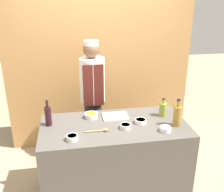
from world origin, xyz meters
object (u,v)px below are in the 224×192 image
Objects in this scene: sauce_bowl_red at (141,121)px; chef_center at (93,98)px; wooden_spoon at (100,130)px; sauce_bowl_white at (72,137)px; bottle_oil at (163,109)px; bottle_vinegar at (177,115)px; sauce_bowl_yellow at (91,115)px; sauce_bowl_brown at (126,126)px; sauce_bowl_orange at (165,129)px; cutting_board at (115,116)px; bottle_wine at (48,116)px.

chef_center is at bearing 120.87° from sauce_bowl_red.
wooden_spoon is 0.14× the size of chef_center.
wooden_spoon is (0.29, 0.13, -0.02)m from sauce_bowl_white.
bottle_oil is at bearing 19.54° from sauce_bowl_white.
bottle_vinegar is 0.18× the size of chef_center.
sauce_bowl_red is at bearing -23.14° from sauce_bowl_yellow.
chef_center is (0.01, 0.89, 0.02)m from wooden_spoon.
wooden_spoon is (0.06, -0.34, -0.02)m from sauce_bowl_yellow.
bottle_vinegar is (0.57, -0.03, 0.10)m from sauce_bowl_brown.
wooden_spoon is at bearing -80.29° from sauce_bowl_yellow.
sauce_bowl_yellow is (0.23, 0.47, 0.00)m from sauce_bowl_white.
sauce_bowl_brown is at bearing -154.95° from bottle_oil.
sauce_bowl_red is 0.34m from bottle_oil.
sauce_bowl_red is at bearing 161.57° from bottle_vinegar.
sauce_bowl_yellow is (-0.34, 0.32, 0.00)m from sauce_bowl_brown.
sauce_bowl_orange is at bearing -17.94° from sauce_bowl_brown.
cutting_board is 0.71m from bottle_vinegar.
sauce_bowl_brown is 1.02× the size of sauce_bowl_white.
bottle_oil reaches higher than sauce_bowl_red.
bottle_oil is (1.08, 0.38, 0.06)m from sauce_bowl_white.
bottle_oil is (1.32, 0.02, -0.03)m from bottle_wine.
sauce_bowl_yellow reaches higher than sauce_bowl_white.
sauce_bowl_white is 0.76× the size of sauce_bowl_yellow.
bottle_vinegar is at bearing -0.60° from wooden_spoon.
bottle_wine is (-1.22, 0.35, 0.09)m from sauce_bowl_orange.
wooden_spoon is (-0.28, -0.02, -0.02)m from sauce_bowl_brown.
chef_center is (-0.84, 0.90, -0.09)m from bottle_vinegar.
sauce_bowl_white is (-0.57, -0.15, 0.00)m from sauce_bowl_brown.
cutting_board is (0.28, -0.03, -0.02)m from sauce_bowl_yellow.
cutting_board is (-0.25, 0.20, -0.02)m from sauce_bowl_red.
sauce_bowl_yellow is at bearing 158.77° from bottle_vinegar.
sauce_bowl_orange is 0.41× the size of cutting_board.
sauce_bowl_brown is (-0.19, -0.09, 0.00)m from sauce_bowl_red.
bottle_wine reaches higher than cutting_board.
bottle_vinegar is 0.27m from bottle_oil.
chef_center is at bearing 140.59° from bottle_oil.
sauce_bowl_yellow reaches higher than sauce_bowl_brown.
sauce_bowl_brown is at bearing 162.06° from sauce_bowl_orange.
bottle_wine is at bearing 173.22° from sauce_bowl_red.
sauce_bowl_brown reaches higher than cutting_board.
sauce_bowl_red reaches higher than wooden_spoon.
wooden_spoon is (-0.48, -0.12, -0.01)m from sauce_bowl_red.
sauce_bowl_red reaches higher than cutting_board.
chef_center is at bearing 109.90° from cutting_board.
bottle_wine is 1.19× the size of wooden_spoon.
bottle_wine is 1.41m from bottle_vinegar.
bottle_oil is at bearing 25.05° from sauce_bowl_brown.
sauce_bowl_yellow is 0.09× the size of chef_center.
sauce_bowl_brown is 0.77× the size of sauce_bowl_yellow.
sauce_bowl_orange is 0.22m from bottle_vinegar.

